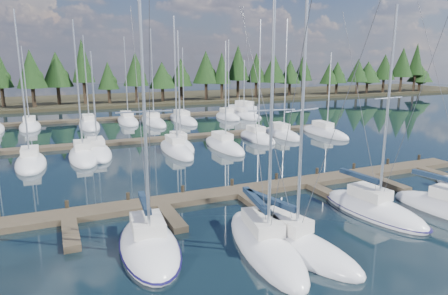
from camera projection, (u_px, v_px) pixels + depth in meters
name	position (u px, v px, depth m)	size (l,w,h in m)	color
ground	(187.00, 158.00, 40.96)	(260.00, 260.00, 0.00)	black
far_shore	(108.00, 100.00, 94.59)	(220.00, 30.00, 0.60)	#2B2718
main_dock	(241.00, 194.00, 29.60)	(44.00, 6.13, 0.90)	#473D2C
back_docks	(145.00, 127.00, 58.44)	(50.00, 21.80, 0.40)	#473D2C
front_sailboat_1	(149.00, 245.00, 21.34)	(3.85, 8.19, 13.67)	silver
front_sailboat_2	(265.00, 244.00, 21.52)	(4.14, 9.69, 13.78)	silver
front_sailboat_3	(290.00, 242.00, 21.72)	(4.89, 9.61, 13.72)	silver
front_sailboat_4	(373.00, 209.00, 26.43)	(3.87, 8.55, 13.94)	silver
back_sailboat_rows	(153.00, 132.00, 53.97)	(44.78, 32.36, 15.60)	silver
motor_yacht_right	(243.00, 113.00, 70.54)	(5.44, 9.45, 4.48)	silver
tree_line	(124.00, 72.00, 85.23)	(186.22, 11.33, 13.74)	black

